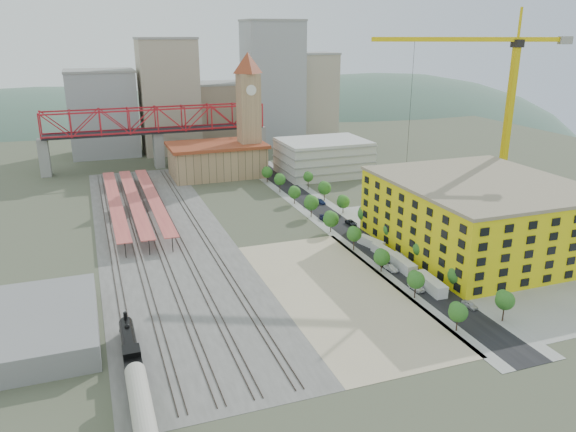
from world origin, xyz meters
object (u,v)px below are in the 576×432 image
object	(u,v)px
coach	(142,413)
locomotive	(131,350)
clock_tower	(249,103)
site_trailer_a	(430,284)
site_trailer_b	(402,264)
site_trailer_c	(383,251)
car_0	(416,287)
site_trailer_d	(371,243)
construction_building	(479,215)
tower_crane	(498,90)

from	to	relation	value
coach	locomotive	bearing A→B (deg)	90.00
clock_tower	site_trailer_a	distance (m)	121.03
site_trailer_b	locomotive	bearing A→B (deg)	-163.38
site_trailer_c	car_0	size ratio (longest dim) A/B	1.82
site_trailer_d	construction_building	bearing A→B (deg)	-37.90
coach	site_trailer_d	bearing A→B (deg)	39.50
site_trailer_c	site_trailer_b	bearing A→B (deg)	-94.04
construction_building	car_0	world-z (taller)	construction_building
clock_tower	car_0	distance (m)	119.96
site_trailer_d	coach	bearing A→B (deg)	-156.11
site_trailer_c	car_0	bearing A→B (deg)	-102.37
construction_building	clock_tower	bearing A→B (deg)	108.78
locomotive	car_0	xyz separation A→B (m)	(63.00, 7.59, -1.31)
locomotive	tower_crane	bearing A→B (deg)	23.72
clock_tower	site_trailer_c	distance (m)	100.26
construction_building	locomotive	world-z (taller)	construction_building
coach	site_trailer_b	xyz separation A→B (m)	(66.00, 38.41, -1.78)
site_trailer_b	site_trailer_c	xyz separation A→B (m)	(0.00, 9.26, -0.19)
tower_crane	site_trailer_a	distance (m)	76.58
site_trailer_d	site_trailer_a	bearing A→B (deg)	-105.61
construction_building	coach	xyz separation A→B (m)	(-92.00, -43.75, -6.26)
site_trailer_a	site_trailer_b	size ratio (longest dim) A/B	1.03
locomotive	site_trailer_a	bearing A→B (deg)	5.63
site_trailer_b	site_trailer_c	world-z (taller)	site_trailer_b
clock_tower	site_trailer_d	distance (m)	93.82
construction_building	car_0	bearing A→B (deg)	-150.26
tower_crane	site_trailer_a	bearing A→B (deg)	-138.39
clock_tower	locomotive	distance (m)	139.59
construction_building	coach	bearing A→B (deg)	-154.57
coach	site_trailer_c	distance (m)	81.44
construction_building	tower_crane	xyz separation A→B (m)	(24.13, 26.88, 29.00)
construction_building	site_trailer_a	xyz separation A→B (m)	(-26.00, -17.65, -8.00)
site_trailer_a	site_trailer_c	world-z (taller)	site_trailer_a
construction_building	site_trailer_d	world-z (taller)	construction_building
locomotive	coach	distance (m)	19.62
site_trailer_c	construction_building	bearing A→B (deg)	-12.60
locomotive	site_trailer_d	xyz separation A→B (m)	(66.00, 34.81, -0.93)
locomotive	site_trailer_a	world-z (taller)	locomotive
clock_tower	coach	size ratio (longest dim) A/B	2.76
tower_crane	site_trailer_b	size ratio (longest dim) A/B	6.21
site_trailer_d	tower_crane	bearing A→B (deg)	2.32
site_trailer_a	site_trailer_c	distance (m)	21.57
tower_crane	construction_building	bearing A→B (deg)	-131.92
site_trailer_c	locomotive	bearing A→B (deg)	-160.99
clock_tower	tower_crane	world-z (taller)	tower_crane
site_trailer_d	car_0	xyz separation A→B (m)	(-3.00, -27.23, -0.37)
site_trailer_a	car_0	distance (m)	3.24
tower_crane	site_trailer_d	bearing A→B (deg)	-162.07
site_trailer_d	car_0	bearing A→B (deg)	-111.90
construction_building	car_0	size ratio (longest dim) A/B	10.70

